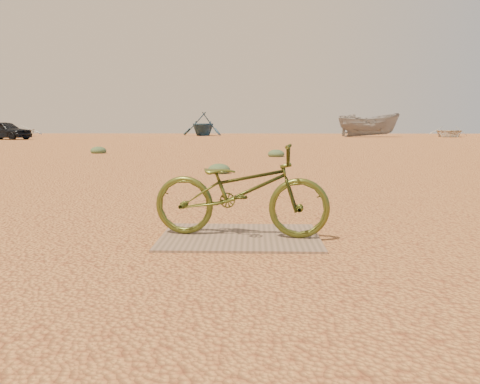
{
  "coord_description": "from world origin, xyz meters",
  "views": [
    {
      "loc": [
        0.69,
        -4.27,
        1.1
      ],
      "look_at": [
        0.56,
        0.21,
        0.46
      ],
      "focal_mm": 35.0,
      "sensor_mm": 36.0,
      "label": 1
    }
  ],
  "objects_px": {
    "plywood_board": "(240,237)",
    "bicycle": "(241,190)",
    "boat_far_right": "(449,132)",
    "boat_mid_right": "(369,125)",
    "car": "(5,130)",
    "boat_near_left": "(15,131)",
    "boat_far_left": "(203,124)"
  },
  "relations": [
    {
      "from": "bicycle",
      "to": "plywood_board",
      "type": "bearing_deg",
      "value": 157.48
    },
    {
      "from": "plywood_board",
      "to": "boat_mid_right",
      "type": "height_order",
      "value": "boat_mid_right"
    },
    {
      "from": "boat_far_left",
      "to": "boat_far_right",
      "type": "relative_size",
      "value": 0.98
    },
    {
      "from": "plywood_board",
      "to": "boat_far_left",
      "type": "bearing_deg",
      "value": 96.63
    },
    {
      "from": "plywood_board",
      "to": "boat_far_left",
      "type": "relative_size",
      "value": 0.32
    },
    {
      "from": "boat_far_left",
      "to": "boat_far_right",
      "type": "height_order",
      "value": "boat_far_left"
    },
    {
      "from": "boat_near_left",
      "to": "boat_far_right",
      "type": "bearing_deg",
      "value": -2.7
    },
    {
      "from": "plywood_board",
      "to": "boat_far_right",
      "type": "distance_m",
      "value": 45.25
    },
    {
      "from": "bicycle",
      "to": "boat_far_left",
      "type": "relative_size",
      "value": 0.36
    },
    {
      "from": "boat_far_right",
      "to": "boat_mid_right",
      "type": "bearing_deg",
      "value": -158.91
    },
    {
      "from": "bicycle",
      "to": "boat_far_left",
      "type": "xyz_separation_m",
      "value": [
        -5.32,
        45.7,
        0.8
      ]
    },
    {
      "from": "bicycle",
      "to": "boat_mid_right",
      "type": "relative_size",
      "value": 0.29
    },
    {
      "from": "boat_near_left",
      "to": "boat_mid_right",
      "type": "height_order",
      "value": "boat_mid_right"
    },
    {
      "from": "plywood_board",
      "to": "bicycle",
      "type": "distance_m",
      "value": 0.46
    },
    {
      "from": "plywood_board",
      "to": "boat_near_left",
      "type": "height_order",
      "value": "boat_near_left"
    },
    {
      "from": "bicycle",
      "to": "boat_far_left",
      "type": "distance_m",
      "value": 46.01
    },
    {
      "from": "car",
      "to": "boat_far_right",
      "type": "xyz_separation_m",
      "value": [
        38.19,
        9.26,
        -0.21
      ]
    },
    {
      "from": "bicycle",
      "to": "boat_far_right",
      "type": "xyz_separation_m",
      "value": [
        18.76,
        41.15,
        0.04
      ]
    },
    {
      "from": "bicycle",
      "to": "car",
      "type": "height_order",
      "value": "car"
    },
    {
      "from": "bicycle",
      "to": "car",
      "type": "distance_m",
      "value": 37.35
    },
    {
      "from": "boat_far_right",
      "to": "bicycle",
      "type": "bearing_deg",
      "value": -96.02
    },
    {
      "from": "bicycle",
      "to": "boat_mid_right",
      "type": "height_order",
      "value": "boat_mid_right"
    },
    {
      "from": "car",
      "to": "boat_mid_right",
      "type": "distance_m",
      "value": 31.77
    },
    {
      "from": "boat_mid_right",
      "to": "boat_far_right",
      "type": "relative_size",
      "value": 1.19
    },
    {
      "from": "boat_near_left",
      "to": "bicycle",
      "type": "bearing_deg",
      "value": -62.76
    },
    {
      "from": "boat_near_left",
      "to": "boat_far_left",
      "type": "height_order",
      "value": "boat_far_left"
    },
    {
      "from": "bicycle",
      "to": "boat_mid_right",
      "type": "distance_m",
      "value": 42.28
    },
    {
      "from": "car",
      "to": "boat_far_left",
      "type": "distance_m",
      "value": 19.75
    },
    {
      "from": "plywood_board",
      "to": "boat_near_left",
      "type": "relative_size",
      "value": 0.29
    },
    {
      "from": "boat_mid_right",
      "to": "boat_far_right",
      "type": "xyz_separation_m",
      "value": [
        7.7,
        0.35,
        -0.62
      ]
    },
    {
      "from": "boat_far_right",
      "to": "boat_far_left",
      "type": "bearing_deg",
      "value": -172.2
    },
    {
      "from": "plywood_board",
      "to": "boat_far_left",
      "type": "distance_m",
      "value": 46.04
    }
  ]
}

